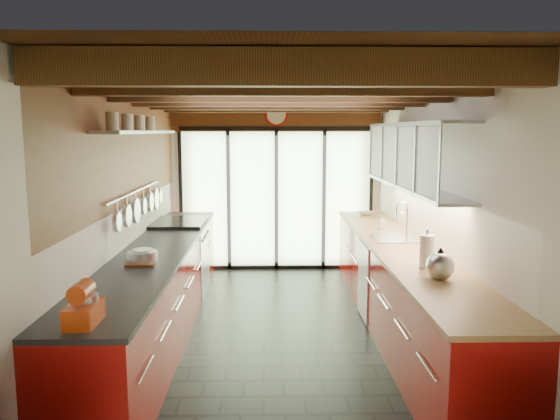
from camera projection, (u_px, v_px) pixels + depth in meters
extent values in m
plane|color=black|center=(280.00, 332.00, 5.78)|extent=(5.50, 5.50, 0.00)
plane|color=silver|center=(276.00, 185.00, 8.31)|extent=(3.20, 0.00, 3.20)
plane|color=silver|center=(291.00, 286.00, 2.87)|extent=(3.20, 0.00, 3.20)
plane|color=silver|center=(124.00, 211.00, 5.56)|extent=(0.00, 5.50, 5.50)
plane|color=silver|center=(435.00, 210.00, 5.63)|extent=(0.00, 5.50, 5.50)
plane|color=#472814|center=(280.00, 81.00, 5.41)|extent=(5.50, 5.50, 0.00)
cube|color=#593316|center=(288.00, 68.00, 3.20)|extent=(3.14, 0.14, 0.22)
cube|color=#593316|center=(284.00, 81.00, 4.09)|extent=(3.14, 0.14, 0.22)
cube|color=#593316|center=(281.00, 90.00, 4.98)|extent=(3.14, 0.14, 0.22)
cube|color=#593316|center=(279.00, 96.00, 5.87)|extent=(3.14, 0.14, 0.22)
cube|color=#593316|center=(278.00, 101.00, 6.76)|extent=(3.14, 0.14, 0.22)
cube|color=#593316|center=(277.00, 104.00, 7.65)|extent=(3.14, 0.14, 0.22)
cube|color=brown|center=(276.00, 115.00, 8.12)|extent=(3.14, 0.06, 0.50)
plane|color=brown|center=(129.00, 144.00, 5.66)|extent=(0.00, 4.90, 4.90)
plane|color=#C6EAAD|center=(276.00, 199.00, 8.33)|extent=(2.90, 0.00, 2.90)
cube|color=black|center=(181.00, 200.00, 8.29)|extent=(0.05, 0.04, 2.15)
cube|color=black|center=(371.00, 199.00, 8.35)|extent=(0.05, 0.04, 2.15)
cube|color=black|center=(276.00, 200.00, 8.29)|extent=(0.06, 0.05, 2.15)
cube|color=black|center=(276.00, 128.00, 8.13)|extent=(2.90, 0.05, 0.06)
cylinder|color=#B6140E|center=(276.00, 115.00, 8.08)|extent=(0.34, 0.04, 0.34)
cylinder|color=beige|center=(276.00, 115.00, 8.06)|extent=(0.28, 0.02, 0.28)
cube|color=#A0100E|center=(158.00, 293.00, 5.69)|extent=(0.65, 5.00, 0.88)
cube|color=black|center=(157.00, 249.00, 5.62)|extent=(0.68, 5.00, 0.04)
cube|color=silver|center=(180.00, 260.00, 7.12)|extent=(0.66, 0.90, 0.90)
cube|color=black|center=(179.00, 223.00, 7.05)|extent=(0.65, 0.90, 0.06)
cube|color=#A0100E|center=(401.00, 291.00, 5.74)|extent=(0.65, 5.00, 0.88)
cube|color=tan|center=(402.00, 248.00, 5.68)|extent=(0.68, 5.00, 0.04)
cube|color=white|center=(363.00, 281.00, 6.13)|extent=(0.02, 0.60, 0.84)
cube|color=silver|center=(394.00, 239.00, 6.07)|extent=(0.45, 0.52, 0.02)
cylinder|color=silver|center=(407.00, 223.00, 6.05)|extent=(0.02, 0.02, 0.34)
torus|color=silver|center=(402.00, 208.00, 6.02)|extent=(0.14, 0.02, 0.14)
plane|color=silver|center=(397.00, 156.00, 5.84)|extent=(0.00, 3.00, 3.00)
cube|color=#9EA0A5|center=(412.00, 187.00, 5.89)|extent=(0.34, 3.00, 0.03)
cube|color=#9EA0A5|center=(414.00, 124.00, 5.79)|extent=(0.34, 3.00, 0.03)
cylinder|color=silver|center=(136.00, 191.00, 5.83)|extent=(0.02, 2.20, 0.02)
cube|color=silver|center=(140.00, 132.00, 5.64)|extent=(0.28, 2.60, 0.03)
cylinder|color=silver|center=(117.00, 222.00, 4.97)|extent=(0.04, 0.18, 0.18)
cylinder|color=silver|center=(127.00, 216.00, 5.32)|extent=(0.04, 0.22, 0.22)
cylinder|color=silver|center=(136.00, 211.00, 5.66)|extent=(0.04, 0.26, 0.26)
cylinder|color=silver|center=(143.00, 206.00, 6.01)|extent=(0.04, 0.18, 0.18)
cylinder|color=silver|center=(150.00, 202.00, 6.35)|extent=(0.04, 0.22, 0.22)
cylinder|color=silver|center=(155.00, 199.00, 6.65)|extent=(0.04, 0.26, 0.26)
cylinder|color=silver|center=(160.00, 196.00, 6.90)|extent=(0.04, 0.18, 0.18)
cube|color=red|center=(84.00, 314.00, 3.38)|extent=(0.18, 0.31, 0.13)
cylinder|color=red|center=(81.00, 291.00, 3.34)|extent=(0.12, 0.20, 0.12)
cylinder|color=silver|center=(86.00, 304.00, 3.43)|extent=(0.15, 0.15, 0.13)
cylinder|color=silver|center=(143.00, 256.00, 4.99)|extent=(0.22, 0.22, 0.12)
cylinder|color=silver|center=(143.00, 257.00, 4.97)|extent=(0.28, 0.28, 0.10)
cube|color=brown|center=(142.00, 262.00, 4.95)|extent=(0.27, 0.36, 0.03)
sphere|color=silver|center=(440.00, 265.00, 4.41)|extent=(0.27, 0.27, 0.23)
cone|color=black|center=(441.00, 250.00, 4.40)|extent=(0.10, 0.10, 0.06)
cylinder|color=silver|center=(435.00, 260.00, 4.54)|extent=(0.04, 0.09, 0.05)
cylinder|color=white|center=(427.00, 252.00, 4.78)|extent=(0.16, 0.16, 0.29)
cylinder|color=silver|center=(428.00, 232.00, 4.76)|extent=(0.03, 0.03, 0.05)
imported|color=silver|center=(382.00, 222.00, 6.68)|extent=(0.08, 0.08, 0.16)
imported|color=silver|center=(366.00, 213.00, 7.80)|extent=(0.23, 0.23, 0.05)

